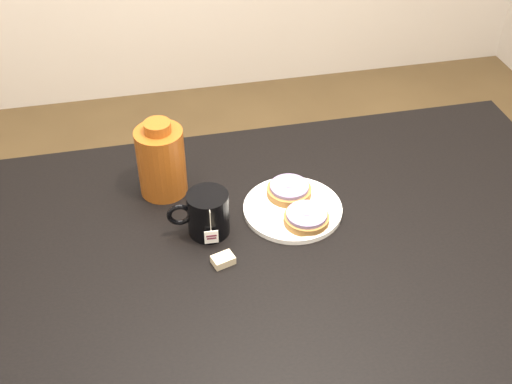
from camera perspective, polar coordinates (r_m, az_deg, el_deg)
table at (r=1.46m, az=3.61°, el=-6.78°), size 1.40×0.90×0.75m
plate at (r=1.47m, az=3.28°, el=-1.44°), size 0.23×0.23×0.02m
bagel_back at (r=1.49m, az=2.97°, el=0.18°), size 0.12×0.12×0.03m
bagel_front at (r=1.42m, az=4.50°, el=-2.29°), size 0.13×0.13×0.03m
mug at (r=1.39m, az=-4.36°, el=-1.90°), size 0.14×0.10×0.10m
teabag_pouch at (r=1.34m, az=-2.94°, el=-6.04°), size 0.05×0.04×0.02m
bagel_package at (r=1.49m, az=-8.43°, el=2.79°), size 0.14×0.14×0.19m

